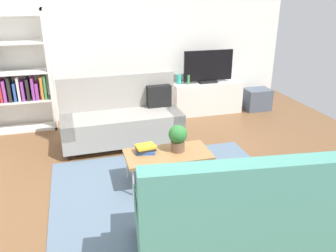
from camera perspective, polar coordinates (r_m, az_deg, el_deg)
name	(u,v)px	position (r m, az deg, el deg)	size (l,w,h in m)	color
ground_plane	(164,183)	(4.60, -0.69, -9.48)	(7.68, 7.68, 0.00)	brown
wall_far	(125,42)	(6.74, -7.07, 13.70)	(6.40, 0.12, 2.90)	white
area_rug	(168,189)	(4.47, 0.04, -10.46)	(2.90, 2.20, 0.01)	slate
couch_beige	(122,117)	(5.65, -7.71, 1.45)	(1.92, 0.89, 1.10)	gray
couch_green	(237,213)	(3.39, 11.33, -13.90)	(1.99, 1.06, 1.10)	teal
coffee_table	(168,155)	(4.45, -0.03, -4.83)	(1.10, 0.56, 0.42)	#9E7042
tv_console	(207,98)	(7.07, 6.40, 4.72)	(1.40, 0.44, 0.64)	silver
tv	(208,67)	(6.89, 6.69, 9.69)	(1.00, 0.20, 0.64)	black
bookshelf	(16,78)	(6.51, -23.84, 7.34)	(1.10, 0.36, 2.10)	white
storage_trunk	(257,99)	(7.48, 14.53, 4.32)	(0.52, 0.40, 0.44)	#4C5666
potted_plant	(178,137)	(4.42, 1.63, -1.86)	(0.24, 0.24, 0.36)	brown
table_book_0	(146,151)	(4.46, -3.72, -4.16)	(0.24, 0.18, 0.04)	#3359B2
table_book_1	(146,149)	(4.45, -3.74, -3.77)	(0.24, 0.18, 0.03)	#262626
table_book_2	(146,146)	(4.43, -3.75, -3.40)	(0.24, 0.18, 0.03)	gold
vase_0	(179,79)	(6.82, 1.82, 7.79)	(0.11, 0.11, 0.19)	#33B29E
bottle_0	(188,80)	(6.78, 3.39, 7.70)	(0.05, 0.05, 0.19)	#3F8C4C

